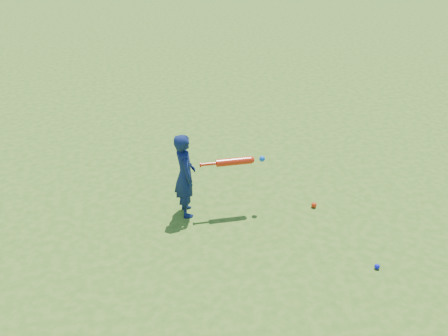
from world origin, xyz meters
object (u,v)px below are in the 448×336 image
Objects in this scene: child at (185,175)px; bat_swing at (237,161)px; ground_ball_red at (314,205)px; ground_ball_blue at (377,267)px.

child reaches higher than bat_swing.
child is at bearing 175.36° from bat_swing.
ground_ball_red is at bearing -101.27° from child.
child is 1.34× the size of bat_swing.
ground_ball_red is at bearing -9.09° from bat_swing.
ground_ball_red is 1.21× the size of ground_ball_blue.
child is 15.38× the size of ground_ball_red.
bat_swing is at bearing 170.85° from ground_ball_red.
child reaches higher than ground_ball_blue.
ground_ball_red is 1.34m from ground_ball_blue.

